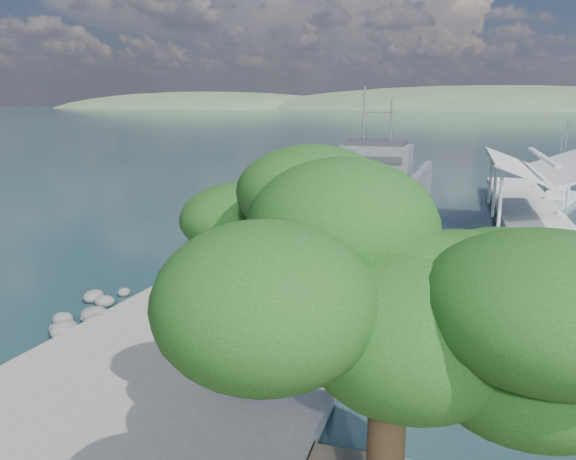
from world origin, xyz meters
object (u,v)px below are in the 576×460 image
Objects in this scene: sailboat_near at (559,199)px; sailboat_far at (556,193)px; pier at (539,217)px; landing_craft at (350,209)px; overhang_tree at (364,266)px; military_truck at (302,256)px; soldier at (203,291)px.

sailboat_near reaches higher than sailboat_far.
pier is 6.14× the size of sailboat_near.
landing_craft reaches higher than overhang_tree.
military_truck is 4.37m from soldier.
pier is at bearing -97.71° from sailboat_far.
soldier is 0.22× the size of overhang_tree.
military_truck is (1.24, -18.07, 1.41)m from landing_craft.
pier is 25.21× the size of soldier.
pier is 5.51× the size of military_truck.
pier is 18.83m from sailboat_far.
overhang_tree is (4.45, -12.68, 3.60)m from military_truck.
pier is 18.60m from military_truck.
soldier is at bearing -152.33° from military_truck.
pier is at bearing -82.79° from sailboat_near.
overhang_tree is (-10.03, -42.47, 5.48)m from sailboat_near.
soldier is (-14.12, -17.90, -0.23)m from pier.
soldier is at bearing -112.26° from sailboat_far.
sailboat_far is at bearing 45.68° from landing_craft.
sailboat_far is (17.96, 36.29, -1.02)m from soldier.
pier is at bearing 39.17° from military_truck.
sailboat_far is (16.03, 15.33, -0.51)m from landing_craft.
sailboat_far is at bearing 105.70° from sailboat_near.
pier is 5.46× the size of overhang_tree.
landing_craft reaches higher than sailboat_near.
sailboat_near is at bearing 76.71° from overhang_tree.
landing_craft is at bearing 100.49° from overhang_tree.
sailboat_near is at bearing 40.32° from soldier.
landing_craft is at bearing 165.94° from pier.
sailboat_near is at bearing 49.37° from military_truck.
landing_craft is 22.19m from sailboat_far.
sailboat_near is (14.48, 29.79, -1.89)m from military_truck.
landing_craft reaches higher than military_truck.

